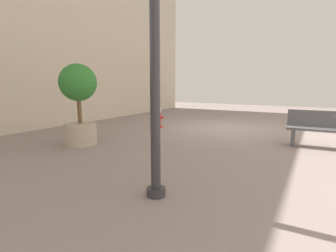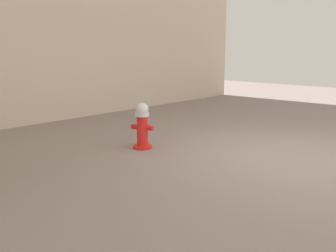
% 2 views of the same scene
% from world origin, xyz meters
% --- Properties ---
extents(ground_plane, '(23.40, 23.40, 0.00)m').
position_xyz_m(ground_plane, '(0.00, 0.00, 0.00)').
color(ground_plane, gray).
extents(building_facade_right, '(0.70, 18.00, 9.11)m').
position_xyz_m(building_facade_right, '(5.91, 2.70, 4.56)').
color(building_facade_right, beige).
rests_on(building_facade_right, ground_plane).
extents(fire_hydrant, '(0.42, 0.40, 0.81)m').
position_xyz_m(fire_hydrant, '(2.16, 1.20, 0.40)').
color(fire_hydrant, red).
rests_on(fire_hydrant, ground_plane).
extents(bench_near, '(1.76, 0.53, 0.95)m').
position_xyz_m(bench_near, '(-3.21, 1.74, 0.50)').
color(bench_near, '#4C4C51').
rests_on(bench_near, ground_plane).
extents(planter_tree, '(0.98, 0.98, 2.16)m').
position_xyz_m(planter_tree, '(2.46, 4.64, 1.25)').
color(planter_tree, tan).
rests_on(planter_tree, ground_plane).
extents(street_lamp, '(0.36, 0.36, 3.70)m').
position_xyz_m(street_lamp, '(-1.06, 6.30, 2.31)').
color(street_lamp, '#2D2D33').
rests_on(street_lamp, ground_plane).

